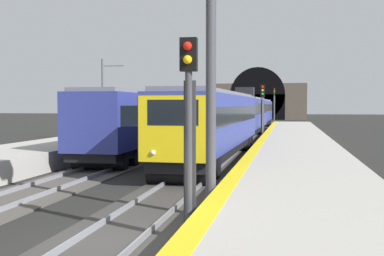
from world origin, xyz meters
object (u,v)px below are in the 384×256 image
(railway_signal_near, at_px, (189,123))
(railway_signal_mid, at_px, (262,107))
(train_main_approaching, at_px, (245,115))
(catenary_mast_near, at_px, (103,99))
(train_adjacent_platform, at_px, (179,116))
(railway_signal_far, at_px, (274,103))
(overhead_signal_gantry, at_px, (62,12))

(railway_signal_near, height_order, railway_signal_mid, railway_signal_mid)
(train_main_approaching, bearing_deg, catenary_mast_near, -67.79)
(train_adjacent_platform, relative_size, railway_signal_near, 8.27)
(train_adjacent_platform, xyz_separation_m, railway_signal_far, (38.66, -6.65, 1.23))
(railway_signal_far, bearing_deg, train_main_approaching, -3.04)
(railway_signal_far, relative_size, catenary_mast_near, 0.81)
(railway_signal_near, distance_m, railway_signal_mid, 32.21)
(railway_signal_near, relative_size, railway_signal_far, 0.80)
(railway_signal_far, distance_m, overhead_signal_gantry, 65.47)
(overhead_signal_gantry, bearing_deg, railway_signal_mid, -8.04)
(train_main_approaching, bearing_deg, railway_signal_near, 4.17)
(overhead_signal_gantry, bearing_deg, catenary_mast_near, 18.91)
(railway_signal_mid, xyz_separation_m, overhead_signal_gantry, (-29.74, 4.20, 2.83))
(railway_signal_near, distance_m, overhead_signal_gantry, 5.74)
(train_main_approaching, relative_size, overhead_signal_gantry, 6.31)
(railway_signal_mid, relative_size, overhead_signal_gantry, 0.55)
(train_adjacent_platform, xyz_separation_m, railway_signal_near, (-29.09, -6.65, 0.50))
(overhead_signal_gantry, distance_m, catenary_mast_near, 29.52)
(train_adjacent_platform, height_order, railway_signal_near, train_adjacent_platform)
(train_main_approaching, xyz_separation_m, overhead_signal_gantry, (-32.43, 2.45, 3.56))
(train_main_approaching, height_order, catenary_mast_near, catenary_mast_near)
(railway_signal_far, bearing_deg, overhead_signal_gantry, -3.68)
(train_adjacent_platform, bearing_deg, overhead_signal_gantry, -174.66)
(train_main_approaching, xyz_separation_m, catenary_mast_near, (-4.58, 11.99, 1.44))
(railway_signal_far, height_order, overhead_signal_gantry, overhead_signal_gantry)
(train_adjacent_platform, bearing_deg, railway_signal_mid, -64.83)
(catenary_mast_near, bearing_deg, train_main_approaching, -69.09)
(train_main_approaching, xyz_separation_m, railway_signal_far, (32.86, -1.75, 1.24))
(railway_signal_mid, xyz_separation_m, catenary_mast_near, (-1.89, 13.74, 0.70))
(train_main_approaching, bearing_deg, train_adjacent_platform, -38.90)
(train_adjacent_platform, xyz_separation_m, railway_signal_mid, (3.11, -6.65, 0.72))
(railway_signal_near, bearing_deg, train_main_approaching, -177.13)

